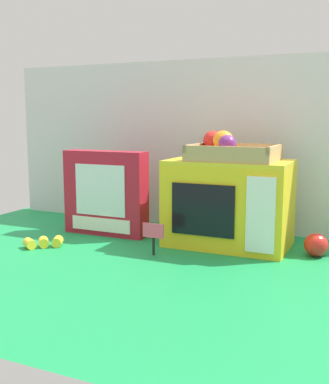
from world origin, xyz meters
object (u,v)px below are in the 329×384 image
cookie_set_box (106,193)px  loose_toy_banana (44,242)px  toy_microwave (229,203)px  price_sign (153,234)px  food_groups_crate (229,151)px  loose_toy_apple (316,245)px

cookie_set_box → loose_toy_banana: (-0.09, -0.24, -0.13)m
toy_microwave → price_sign: (-0.17, -0.21, -0.08)m
cookie_set_box → toy_microwave: bearing=4.8°
loose_toy_banana → price_sign: bearing=10.6°
cookie_set_box → food_groups_crate: bearing=4.3°
cookie_set_box → loose_toy_banana: cookie_set_box is taller
loose_toy_banana → cookie_set_box: bearing=69.1°
food_groups_crate → price_sign: food_groups_crate is taller
price_sign → loose_toy_banana: (-0.37, -0.07, -0.05)m
loose_toy_banana → loose_toy_apple: size_ratio=1.64×
food_groups_crate → cookie_set_box: (-0.45, -0.03, -0.16)m
loose_toy_banana → loose_toy_apple: 0.86m
loose_toy_apple → toy_microwave: bearing=176.3°
price_sign → loose_toy_banana: size_ratio=0.85×
toy_microwave → loose_toy_apple: bearing=-3.7°
loose_toy_banana → toy_microwave: bearing=27.2°
toy_microwave → price_sign: bearing=-129.9°
food_groups_crate → cookie_set_box: size_ratio=0.87×
food_groups_crate → loose_toy_banana: (-0.54, -0.27, -0.30)m
loose_toy_apple → food_groups_crate: bearing=177.1°
food_groups_crate → loose_toy_apple: food_groups_crate is taller
cookie_set_box → loose_toy_apple: cookie_set_box is taller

